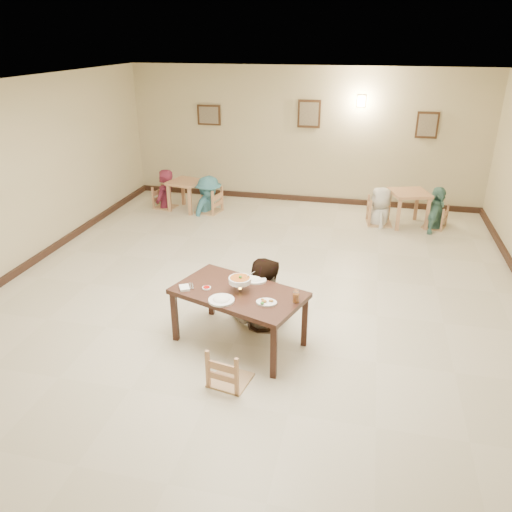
% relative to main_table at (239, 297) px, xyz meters
% --- Properties ---
extents(floor, '(10.00, 10.00, 0.00)m').
position_rel_main_table_xyz_m(floor, '(-0.06, 1.05, -0.66)').
color(floor, beige).
rests_on(floor, ground).
extents(ceiling, '(10.00, 10.00, 0.00)m').
position_rel_main_table_xyz_m(ceiling, '(-0.06, 1.05, 2.34)').
color(ceiling, white).
rests_on(ceiling, wall_back).
extents(wall_back, '(10.00, 0.00, 10.00)m').
position_rel_main_table_xyz_m(wall_back, '(-0.06, 6.05, 0.84)').
color(wall_back, beige).
rests_on(wall_back, floor).
extents(baseboard_back, '(8.00, 0.06, 0.12)m').
position_rel_main_table_xyz_m(baseboard_back, '(-0.06, 6.02, -0.60)').
color(baseboard_back, '#311E15').
rests_on(baseboard_back, floor).
extents(baseboard_left, '(0.06, 10.00, 0.12)m').
position_rel_main_table_xyz_m(baseboard_left, '(-4.03, 1.05, -0.60)').
color(baseboard_left, '#311E15').
rests_on(baseboard_left, floor).
extents(picture_a, '(0.55, 0.04, 0.45)m').
position_rel_main_table_xyz_m(picture_a, '(-2.26, 6.01, 1.24)').
color(picture_a, '#3D2515').
rests_on(picture_a, wall_back).
extents(picture_b, '(0.50, 0.04, 0.60)m').
position_rel_main_table_xyz_m(picture_b, '(0.04, 6.01, 1.34)').
color(picture_b, '#3D2515').
rests_on(picture_b, wall_back).
extents(picture_c, '(0.45, 0.04, 0.55)m').
position_rel_main_table_xyz_m(picture_c, '(2.54, 6.01, 1.19)').
color(picture_c, '#3D2515').
rests_on(picture_c, wall_back).
extents(wall_sconce, '(0.16, 0.05, 0.22)m').
position_rel_main_table_xyz_m(wall_sconce, '(1.14, 6.01, 1.64)').
color(wall_sconce, '#FFD88C').
rests_on(wall_sconce, wall_back).
extents(main_table, '(1.77, 1.35, 0.74)m').
position_rel_main_table_xyz_m(main_table, '(0.00, 0.00, 0.00)').
color(main_table, '#3D2016').
rests_on(main_table, floor).
extents(chair_far, '(0.41, 0.41, 0.87)m').
position_rel_main_table_xyz_m(chair_far, '(0.14, 0.67, -0.22)').
color(chair_far, tan).
rests_on(chair_far, floor).
extents(chair_near, '(0.42, 0.42, 0.90)m').
position_rel_main_table_xyz_m(chair_near, '(0.10, -0.78, -0.21)').
color(chair_near, tan).
rests_on(chair_near, floor).
extents(main_diner, '(0.95, 0.77, 1.87)m').
position_rel_main_table_xyz_m(main_diner, '(0.17, 0.57, 0.28)').
color(main_diner, gray).
rests_on(main_diner, floor).
extents(curry_warmer, '(0.31, 0.28, 0.25)m').
position_rel_main_table_xyz_m(curry_warmer, '(0.01, 0.02, 0.23)').
color(curry_warmer, silver).
rests_on(curry_warmer, main_table).
extents(rice_plate_far, '(0.32, 0.32, 0.07)m').
position_rel_main_table_xyz_m(rice_plate_far, '(0.12, 0.32, 0.10)').
color(rice_plate_far, white).
rests_on(rice_plate_far, main_table).
extents(rice_plate_near, '(0.31, 0.31, 0.07)m').
position_rel_main_table_xyz_m(rice_plate_near, '(-0.14, -0.28, 0.10)').
color(rice_plate_near, white).
rests_on(rice_plate_near, main_table).
extents(fried_plate, '(0.25, 0.25, 0.05)m').
position_rel_main_table_xyz_m(fried_plate, '(0.39, -0.22, 0.10)').
color(fried_plate, white).
rests_on(fried_plate, main_table).
extents(chili_dish, '(0.11, 0.11, 0.02)m').
position_rel_main_table_xyz_m(chili_dish, '(-0.40, -0.02, 0.09)').
color(chili_dish, white).
rests_on(chili_dish, main_table).
extents(napkin_cutlery, '(0.21, 0.25, 0.03)m').
position_rel_main_table_xyz_m(napkin_cutlery, '(-0.66, -0.09, 0.09)').
color(napkin_cutlery, white).
rests_on(napkin_cutlery, main_table).
extents(drink_glass, '(0.08, 0.08, 0.15)m').
position_rel_main_table_xyz_m(drink_glass, '(0.72, -0.12, 0.15)').
color(drink_glass, white).
rests_on(drink_glass, main_table).
extents(bg_table_left, '(0.80, 0.80, 0.66)m').
position_rel_main_table_xyz_m(bg_table_left, '(-2.47, 4.82, -0.13)').
color(bg_table_left, tan).
rests_on(bg_table_left, floor).
extents(bg_table_right, '(0.89, 0.89, 0.71)m').
position_rel_main_table_xyz_m(bg_table_right, '(2.27, 4.90, -0.08)').
color(bg_table_right, tan).
rests_on(bg_table_right, floor).
extents(bg_chair_ll, '(0.43, 0.43, 0.93)m').
position_rel_main_table_xyz_m(bg_chair_ll, '(-2.99, 4.85, -0.19)').
color(bg_chair_ll, tan).
rests_on(bg_chair_ll, floor).
extents(bg_chair_lr, '(0.49, 0.49, 1.04)m').
position_rel_main_table_xyz_m(bg_chair_lr, '(-1.94, 4.79, -0.14)').
color(bg_chair_lr, tan).
rests_on(bg_chair_lr, floor).
extents(bg_chair_rl, '(0.49, 0.49, 1.04)m').
position_rel_main_table_xyz_m(bg_chair_rl, '(1.73, 4.85, -0.14)').
color(bg_chair_rl, tan).
rests_on(bg_chair_rl, floor).
extents(bg_chair_rr, '(0.41, 0.41, 0.87)m').
position_rel_main_table_xyz_m(bg_chair_rr, '(2.82, 4.89, -0.22)').
color(bg_chair_rr, tan).
rests_on(bg_chair_rr, floor).
extents(bg_diner_a, '(0.49, 0.69, 1.75)m').
position_rel_main_table_xyz_m(bg_diner_a, '(-2.99, 4.85, 0.22)').
color(bg_diner_a, maroon).
rests_on(bg_diner_a, floor).
extents(bg_diner_b, '(0.83, 1.15, 1.60)m').
position_rel_main_table_xyz_m(bg_diner_b, '(-1.94, 4.79, 0.15)').
color(bg_diner_b, teal).
rests_on(bg_diner_b, floor).
extents(bg_diner_c, '(0.60, 0.82, 1.55)m').
position_rel_main_table_xyz_m(bg_diner_c, '(1.73, 4.85, 0.12)').
color(bg_diner_c, silver).
rests_on(bg_diner_c, floor).
extents(bg_diner_d, '(0.65, 1.06, 1.69)m').
position_rel_main_table_xyz_m(bg_diner_d, '(2.82, 4.89, 0.19)').
color(bg_diner_d, '#589486').
rests_on(bg_diner_d, floor).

